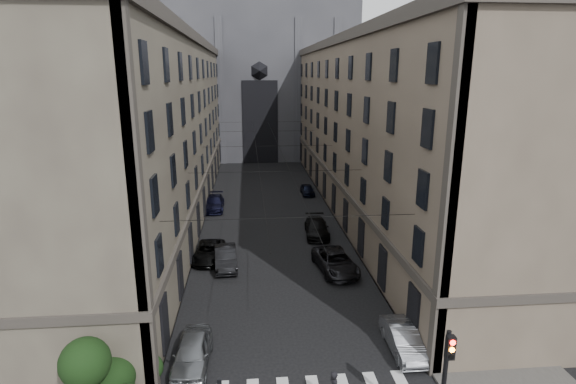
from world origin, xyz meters
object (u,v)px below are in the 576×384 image
object	(u,v)px
gothic_tower	(258,59)
car_right_midfar	(317,228)
car_left_midfar	(209,252)
car_right_midnear	(335,262)
traffic_light_right	(446,374)
car_right_near	(403,339)
car_left_near	(192,352)
car_left_midnear	(226,257)
car_right_far	(307,190)
car_left_far	(214,203)

from	to	relation	value
gothic_tower	car_right_midfar	world-z (taller)	gothic_tower
car_left_midfar	car_right_midnear	distance (m)	10.60
traffic_light_right	car_right_near	bearing A→B (deg)	84.60
car_left_near	car_left_midnear	size ratio (longest dim) A/B	0.95
traffic_light_right	car_right_far	world-z (taller)	traffic_light_right
car_left_midfar	car_right_near	world-z (taller)	car_right_near
traffic_light_right	car_left_far	xyz separation A→B (m)	(-11.80, 34.64, -2.51)
car_left_midfar	car_right_near	bearing A→B (deg)	-44.95
car_right_near	car_right_far	xyz separation A→B (m)	(-0.91, 33.85, -0.07)
car_right_midfar	car_right_far	distance (m)	15.01
gothic_tower	car_right_midfar	distance (m)	50.92
car_left_near	car_right_near	world-z (taller)	car_left_near
car_right_midnear	car_left_midfar	bearing A→B (deg)	155.18
car_left_midfar	car_left_near	bearing A→B (deg)	-84.37
car_left_near	car_right_far	size ratio (longest dim) A/B	1.20
car_left_midnear	car_left_far	distance (m)	16.05
car_right_far	gothic_tower	bearing A→B (deg)	98.51
traffic_light_right	car_right_midnear	bearing A→B (deg)	93.89
car_left_midnear	car_right_near	xyz separation A→B (m)	(10.40, -12.37, -0.07)
car_left_near	car_right_midnear	size ratio (longest dim) A/B	0.81
gothic_tower	car_right_far	xyz separation A→B (m)	(5.29, -32.83, -17.14)
car_left_near	car_left_midnear	world-z (taller)	car_left_midnear
car_right_midnear	gothic_tower	bearing A→B (deg)	87.29
traffic_light_right	car_right_far	bearing A→B (deg)	90.44
car_right_near	car_right_midnear	bearing A→B (deg)	99.11
traffic_light_right	car_left_far	bearing A→B (deg)	108.81
traffic_light_right	car_left_near	xyz separation A→B (m)	(-11.02, 6.08, -2.50)
gothic_tower	traffic_light_right	xyz separation A→B (m)	(5.60, -73.04, -14.51)
car_left_midnear	car_right_midnear	bearing A→B (deg)	-15.30
car_left_midnear	car_left_midfar	distance (m)	2.14
car_right_far	traffic_light_right	bearing A→B (deg)	-90.21
car_right_midnear	car_right_midfar	distance (m)	8.16
car_left_far	car_right_midnear	xyz separation A→B (m)	(10.64, -17.57, 0.02)
car_left_far	car_right_far	size ratio (longest dim) A/B	1.39
car_left_midfar	car_right_midfar	bearing A→B (deg)	31.29
car_left_near	car_right_far	world-z (taller)	car_left_near
car_left_midnear	car_right_midfar	size ratio (longest dim) A/B	0.92
traffic_light_right	car_left_far	distance (m)	36.68
car_right_midfar	car_left_near	bearing A→B (deg)	-113.30
car_left_midfar	car_right_midnear	size ratio (longest dim) A/B	0.87
traffic_light_right	car_left_far	world-z (taller)	traffic_light_right
car_left_midnear	traffic_light_right	bearing A→B (deg)	-66.88
traffic_light_right	car_right_midnear	xyz separation A→B (m)	(-1.16, 17.07, -2.49)
car_left_midnear	car_right_midfar	world-z (taller)	car_left_midnear
car_left_midnear	car_right_near	world-z (taller)	car_left_midnear
gothic_tower	car_right_near	world-z (taller)	gothic_tower
gothic_tower	car_left_midnear	world-z (taller)	gothic_tower
car_left_midnear	car_left_near	bearing A→B (deg)	-100.02
traffic_light_right	car_right_midnear	size ratio (longest dim) A/B	0.91
car_left_midfar	car_right_midnear	bearing A→B (deg)	-12.96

